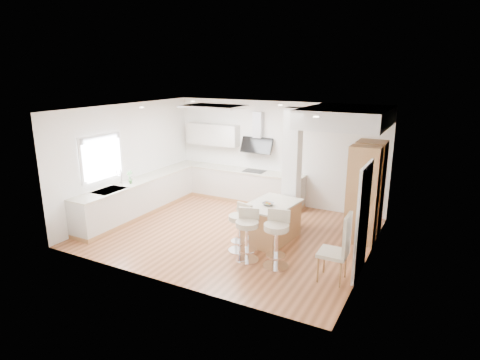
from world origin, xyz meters
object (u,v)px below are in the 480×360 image
Objects in this scene: bar_stool_a at (240,225)px; dining_chair at (340,246)px; peninsula at (271,221)px; bar_stool_c at (277,236)px; bar_stool_b at (247,232)px.

dining_chair reaches higher than bar_stool_a.
peninsula is at bearing 146.92° from dining_chair.
bar_stool_c is at bearing 179.02° from dining_chair.
bar_stool_b reaches higher than bar_stool_a.
bar_stool_c is (0.92, -0.29, 0.06)m from bar_stool_a.
bar_stool_b is 0.60m from bar_stool_c.
dining_chair is at bearing -25.56° from peninsula.
bar_stool_c is (0.60, 0.01, 0.04)m from bar_stool_b.
bar_stool_a is at bearing 153.59° from bar_stool_c.
dining_chair reaches higher than bar_stool_b.
peninsula is 1.47× the size of bar_stool_a.
bar_stool_c reaches higher than bar_stool_b.
bar_stool_a is 0.91× the size of bar_stool_c.
dining_chair is at bearing -14.41° from bar_stool_b.
bar_stool_b is 1.78m from dining_chair.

